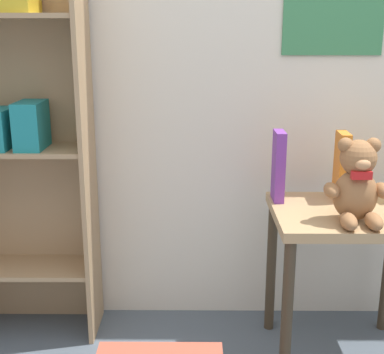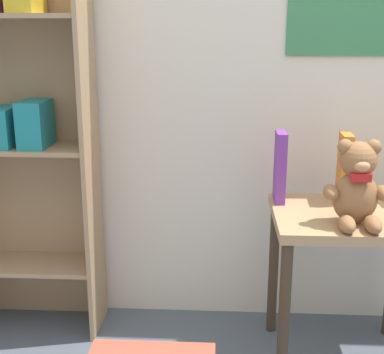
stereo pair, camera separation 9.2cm
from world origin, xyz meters
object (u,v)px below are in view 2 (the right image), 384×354
Objects in this scene: bookshelf_side at (24,124)px; book_standing_orange at (344,168)px; display_table at (348,240)px; book_standing_purple at (280,167)px; teddy_bear at (357,186)px.

book_standing_orange is (1.26, -0.09, -0.14)m from bookshelf_side.
display_table is 0.27m from book_standing_orange.
bookshelf_side is at bearing 174.25° from book_standing_purple.
book_standing_purple is (1.02, -0.10, -0.14)m from bookshelf_side.
book_standing_purple is at bearing 134.46° from teddy_bear.
bookshelf_side is at bearing 178.23° from book_standing_orange.
book_standing_purple is at bearing -175.10° from book_standing_orange.
book_standing_purple reaches higher than book_standing_orange.
display_table is 0.36m from book_standing_purple.
display_table is 2.08× the size of teddy_bear.
bookshelf_side is 5.40× the size of teddy_bear.
book_standing_orange is at bearing 2.52° from book_standing_purple.
book_standing_orange reaches higher than display_table.
bookshelf_side is 2.60× the size of display_table.
book_standing_orange is at bearing 90.00° from display_table.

